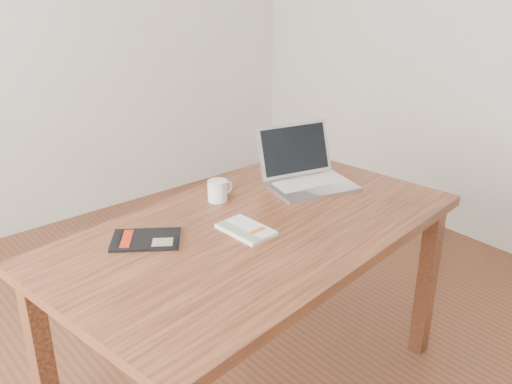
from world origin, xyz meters
TOP-DOWN VIEW (x-y plane):
  - room at (-0.07, 0.00)m, footprint 4.04×4.04m
  - desk at (0.11, -0.05)m, footprint 1.61×1.06m
  - white_guidebook at (0.05, -0.07)m, footprint 0.13×0.21m
  - black_guidebook at (-0.25, 0.10)m, footprint 0.27×0.26m
  - laptop at (0.53, 0.12)m, footprint 0.41×0.39m
  - coffee_mug at (0.14, 0.22)m, footprint 0.11×0.08m

SIDE VIEW (x-z plane):
  - desk at x=0.11m, z-range 0.29..1.04m
  - black_guidebook at x=-0.25m, z-range 0.75..0.76m
  - white_guidebook at x=0.05m, z-range 0.75..0.77m
  - coffee_mug at x=0.14m, z-range 0.75..0.84m
  - laptop at x=0.53m, z-range 0.68..0.91m
  - room at x=-0.07m, z-range 0.01..2.71m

